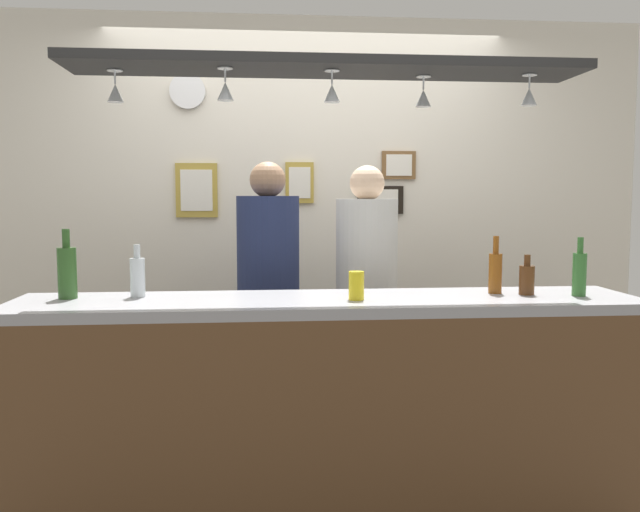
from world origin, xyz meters
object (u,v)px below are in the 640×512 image
Objects in this scene: bottle_soda_clear at (138,276)px; bottle_beer_brown_stubby at (527,279)px; wall_clock at (187,91)px; picture_frame_upper_small at (399,165)px; bottle_champagne_green at (67,271)px; drink_can at (356,286)px; bottle_beer_green_import at (579,273)px; picture_frame_lower_pair at (380,200)px; person_right_white_patterned_shirt at (366,283)px; bottle_beer_amber_tall at (495,271)px; person_middle_navy_shirt at (268,283)px; picture_frame_caricature at (197,190)px; picture_frame_crest at (300,183)px.

bottle_beer_brown_stubby is (1.72, -0.09, -0.02)m from bottle_soda_clear.
picture_frame_upper_small is at bearing 0.27° from wall_clock.
picture_frame_upper_small is at bearing 37.30° from bottle_champagne_green.
bottle_soda_clear is at bearing 169.89° from drink_can.
bottle_beer_brown_stubby is at bearing 165.03° from bottle_beer_green_import.
picture_frame_lower_pair is (-0.62, 1.44, 0.31)m from bottle_beer_green_import.
bottle_soda_clear is (-1.12, -0.67, 0.14)m from person_right_white_patterned_shirt.
person_right_white_patterned_shirt reaches higher than bottle_beer_brown_stubby.
bottle_beer_green_import is (2.23, -0.13, -0.01)m from bottle_champagne_green.
person_right_white_patterned_shirt is at bearing 30.86° from bottle_soda_clear.
wall_clock is (0.09, 1.29, 1.00)m from bottle_soda_clear.
drink_can is at bearing -59.77° from wall_clock.
drink_can is at bearing -174.24° from bottle_beer_brown_stubby.
bottle_beer_amber_tall is at bearing -82.84° from picture_frame_upper_small.
drink_can is (1.23, -0.15, -0.06)m from bottle_champagne_green.
bottle_beer_brown_stubby is at bearing -2.95° from bottle_soda_clear.
person_middle_navy_shirt is 5.51× the size of bottle_champagne_green.
bottle_champagne_green is 2.23m from bottle_beer_green_import.
bottle_beer_green_import is 2.33m from picture_frame_caricature.
person_middle_navy_shirt is at bearing 113.45° from drink_can.
picture_frame_crest reaches higher than bottle_champagne_green.
bottle_beer_green_import is at bearing 1.23° from drink_can.
picture_frame_crest reaches higher than picture_frame_lower_pair.
bottle_beer_amber_tall is (1.89, -0.02, -0.02)m from bottle_champagne_green.
bottle_beer_green_import is 0.87× the size of picture_frame_lower_pair.
picture_frame_caricature reaches higher than drink_can.
bottle_beer_amber_tall is at bearing -55.88° from person_right_white_patterned_shirt.
picture_frame_caricature is 1.55× the size of wall_clock.
picture_frame_caricature is (-1.58, 1.38, 0.41)m from bottle_beer_brown_stubby.
bottle_beer_brown_stubby is 0.14m from bottle_beer_amber_tall.
bottle_beer_amber_tall reaches higher than bottle_soda_clear.
picture_frame_lower_pair reaches higher than bottle_soda_clear.
picture_frame_caricature is at bearing 180.00° from picture_frame_crest.
person_right_white_patterned_shirt is 6.29× the size of bottle_beer_amber_tall.
wall_clock is at bearing 85.97° from bottle_soda_clear.
person_middle_navy_shirt is at bearing 145.47° from bottle_beer_amber_tall.
wall_clock is (-1.84, 1.43, 0.99)m from bottle_beer_green_import.
picture_frame_lower_pair is at bearing 113.44° from bottle_beer_green_import.
wall_clock is at bearing -172.14° from picture_frame_caricature.
bottle_beer_amber_tall is 1.18× the size of picture_frame_upper_small.
drink_can is 0.41× the size of picture_frame_lower_pair.
person_right_white_patterned_shirt is 5.45× the size of picture_frame_lower_pair.
picture_frame_lower_pair reaches higher than bottle_beer_amber_tall.
picture_frame_upper_small is at bearing 101.89° from bottle_beer_brown_stubby.
bottle_champagne_green is at bearing -141.69° from person_middle_navy_shirt.
drink_can is at bearing -10.11° from bottle_soda_clear.
bottle_soda_clear is at bearing 3.25° from bottle_champagne_green.
picture_frame_upper_small is (0.12, 0.00, 0.22)m from picture_frame_lower_pair.
bottle_champagne_green is at bearing 179.54° from bottle_beer_amber_tall.
picture_frame_crest is at bearing 124.01° from bottle_beer_brown_stubby.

